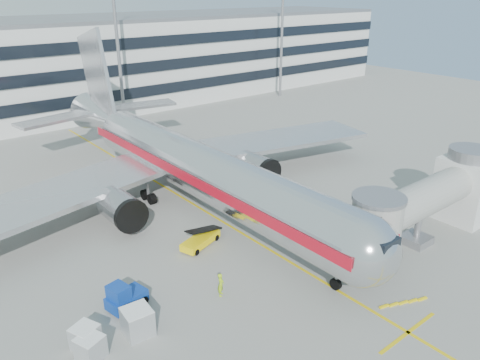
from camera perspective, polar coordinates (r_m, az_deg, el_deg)
ground at (r=40.34m, az=2.77°, el=-7.99°), size 180.00×180.00×0.00m
lead_in_line at (r=47.35m, az=-5.31°, el=-3.19°), size 0.25×70.00×0.01m
stop_bar at (r=33.20m, az=19.80°, el=-17.09°), size 6.00×0.25×0.01m
main_jet at (r=47.04m, az=-6.67°, el=2.18°), size 50.95×48.70×16.06m
jet_bridge at (r=43.06m, az=22.44°, el=-1.95°), size 17.80×4.50×7.00m
terminal at (r=87.81m, az=-23.79°, el=12.36°), size 150.00×24.25×15.60m
light_mast_centre at (r=74.87m, az=-14.88°, el=17.52°), size 2.40×1.20×25.45m
light_mast_east at (r=94.32m, az=5.19°, el=19.02°), size 2.40×1.20×25.45m
belt_loader at (r=40.17m, az=-4.84°, el=-7.26°), size 4.21×2.59×1.97m
baggage_tug at (r=33.75m, az=-13.93°, el=-13.72°), size 2.91×2.15×2.00m
cargo_container_left at (r=30.58m, az=-17.78°, el=-18.88°), size 1.81×1.81×1.50m
cargo_container_right at (r=31.37m, az=-18.34°, el=-17.73°), size 1.87×1.87×1.52m
cargo_container_front at (r=31.45m, az=-12.38°, el=-16.51°), size 1.85×1.85×1.83m
ramp_worker at (r=34.01m, az=-2.36°, el=-12.62°), size 0.77×0.75×1.78m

